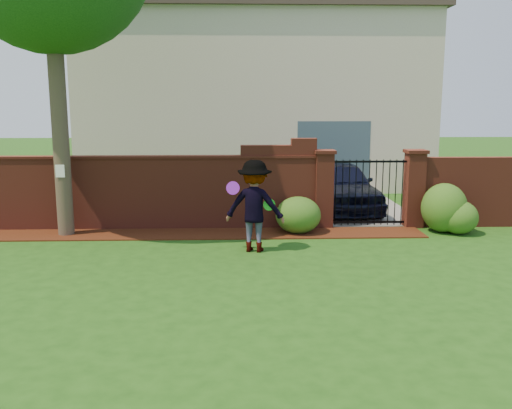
{
  "coord_description": "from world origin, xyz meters",
  "views": [
    {
      "loc": [
        0.29,
        -9.12,
        2.98
      ],
      "look_at": [
        0.67,
        1.4,
        1.05
      ],
      "focal_mm": 38.94,
      "sensor_mm": 36.0,
      "label": 1
    }
  ],
  "objects_px": {
    "car": "(341,187)",
    "man": "(254,206)",
    "frisbee_purple": "(233,188)",
    "frisbee_green": "(269,205)"
  },
  "relations": [
    {
      "from": "man",
      "to": "frisbee_green",
      "type": "xyz_separation_m",
      "value": [
        0.3,
        -0.08,
        0.05
      ]
    },
    {
      "from": "man",
      "to": "frisbee_green",
      "type": "height_order",
      "value": "man"
    },
    {
      "from": "frisbee_green",
      "to": "frisbee_purple",
      "type": "bearing_deg",
      "value": -179.77
    },
    {
      "from": "car",
      "to": "man",
      "type": "xyz_separation_m",
      "value": [
        -2.54,
        -4.12,
        0.23
      ]
    },
    {
      "from": "frisbee_purple",
      "to": "car",
      "type": "bearing_deg",
      "value": 54.76
    },
    {
      "from": "car",
      "to": "frisbee_green",
      "type": "height_order",
      "value": "car"
    },
    {
      "from": "car",
      "to": "frisbee_purple",
      "type": "height_order",
      "value": "frisbee_purple"
    },
    {
      "from": "frisbee_purple",
      "to": "man",
      "type": "bearing_deg",
      "value": 11.16
    },
    {
      "from": "car",
      "to": "frisbee_green",
      "type": "distance_m",
      "value": 4.77
    },
    {
      "from": "man",
      "to": "frisbee_purple",
      "type": "relative_size",
      "value": 6.99
    }
  ]
}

